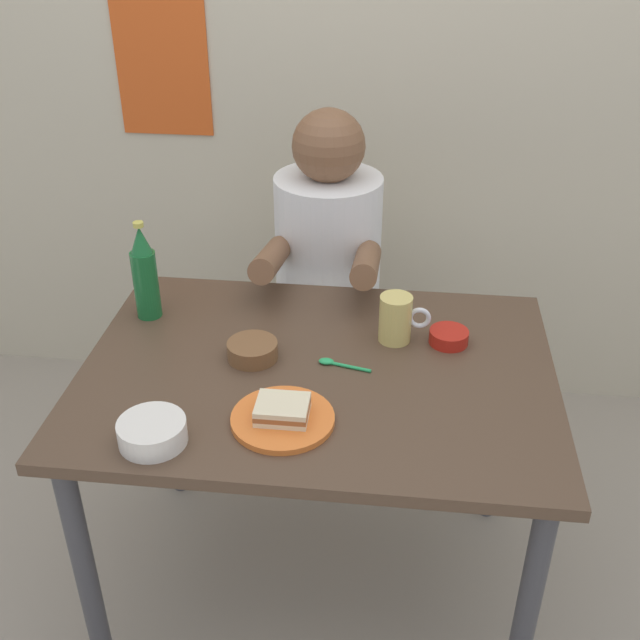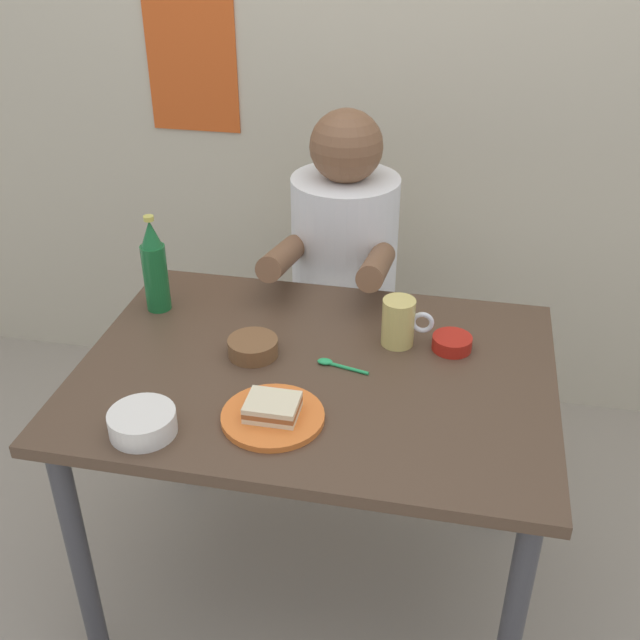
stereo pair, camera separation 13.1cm
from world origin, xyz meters
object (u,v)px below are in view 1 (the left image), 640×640
sandwich (282,410)px  rice_bowl_white (152,431)px  stool (327,357)px  dining_table (318,400)px  beer_bottle (145,275)px  person_seated (328,244)px  plate_orange (283,419)px  beer_mug (396,319)px

sandwich → rice_bowl_white: size_ratio=0.79×
stool → rice_bowl_white: bearing=-105.4°
dining_table → beer_bottle: (-0.46, 0.19, 0.21)m
person_seated → rice_bowl_white: person_seated is taller
person_seated → rice_bowl_white: 0.96m
plate_orange → dining_table: bearing=76.6°
dining_table → beer_mug: beer_mug is taller
stool → person_seated: bearing=-90.0°
plate_orange → beer_bottle: 0.58m
sandwich → beer_bottle: (-0.41, 0.40, 0.09)m
plate_orange → sandwich: (0.00, 0.00, 0.02)m
beer_mug → rice_bowl_white: size_ratio=0.90×
beer_bottle → person_seated: bearing=45.7°
beer_mug → sandwich: bearing=-122.7°
person_seated → plate_orange: person_seated is taller
dining_table → person_seated: size_ratio=1.53×
person_seated → sandwich: 0.83m
stool → rice_bowl_white: size_ratio=3.21×
beer_mug → beer_bottle: (-0.64, 0.05, 0.06)m
sandwich → beer_mug: bearing=57.3°
dining_table → beer_mug: size_ratio=8.73×
stool → person_seated: person_seated is taller
beer_bottle → rice_bowl_white: 0.52m
dining_table → beer_bottle: bearing=157.7°
dining_table → stool: (-0.04, 0.63, -0.30)m
dining_table → stool: 0.70m
sandwich → rice_bowl_white: 0.27m
sandwich → rice_bowl_white: bearing=-159.4°
stool → plate_orange: bearing=-90.4°
dining_table → plate_orange: plate_orange is taller
rice_bowl_white → beer_bottle: bearing=108.2°
dining_table → stool: bearing=93.9°
stool → plate_orange: size_ratio=2.05×
stool → beer_mug: (0.22, -0.49, 0.45)m
plate_orange → sandwich: 0.02m
rice_bowl_white → person_seated: bearing=74.4°
stool → beer_bottle: bearing=-133.5°
plate_orange → person_seated: bearing=89.6°
beer_mug → rice_bowl_white: (-0.48, -0.45, -0.03)m
stool → rice_bowl_white: 1.05m
plate_orange → sandwich: sandwich is taller
plate_orange → beer_bottle: size_ratio=0.84×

